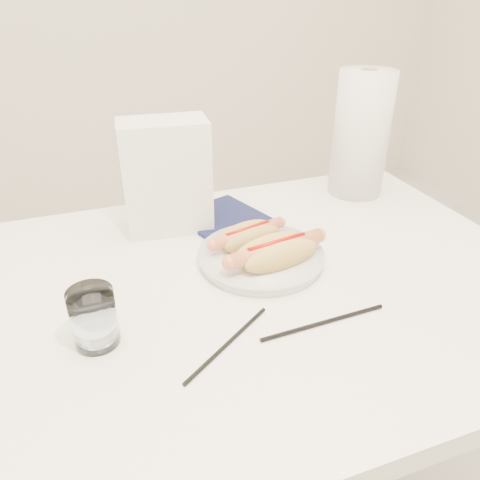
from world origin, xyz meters
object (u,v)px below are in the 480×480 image
object	(u,v)px
table	(227,310)
hotdog_left	(248,236)
water_glass	(94,317)
paper_towel_roll	(361,134)
hotdog_right	(276,252)
napkin_box	(166,177)
plate	(261,258)

from	to	relation	value
table	hotdog_left	distance (m)	0.15
water_glass	paper_towel_roll	size ratio (longest dim) A/B	0.31
hotdog_left	hotdog_right	distance (m)	0.08
table	paper_towel_roll	bearing A→B (deg)	32.50
table	hotdog_right	distance (m)	0.14
hotdog_left	napkin_box	distance (m)	0.22
plate	hotdog_left	bearing A→B (deg)	107.98
paper_towel_roll	table	bearing A→B (deg)	-147.50
table	paper_towel_roll	size ratio (longest dim) A/B	4.02
water_glass	plate	bearing A→B (deg)	21.41
hotdog_left	paper_towel_roll	distance (m)	0.43
napkin_box	paper_towel_roll	size ratio (longest dim) A/B	0.80
water_glass	paper_towel_roll	bearing A→B (deg)	28.07
table	hotdog_left	xyz separation A→B (m)	(0.07, 0.09, 0.10)
hotdog_left	hotdog_right	xyz separation A→B (m)	(0.02, -0.08, 0.00)
table	paper_towel_roll	world-z (taller)	paper_towel_roll
table	hotdog_left	size ratio (longest dim) A/B	7.43
hotdog_right	napkin_box	world-z (taller)	napkin_box
hotdog_left	napkin_box	size ratio (longest dim) A/B	0.68
paper_towel_roll	napkin_box	bearing A→B (deg)	-176.38
table	water_glass	xyz separation A→B (m)	(-0.23, -0.08, 0.11)
table	water_glass	world-z (taller)	water_glass
hotdog_right	water_glass	distance (m)	0.34
plate	hotdog_right	size ratio (longest dim) A/B	1.20
plate	hotdog_left	distance (m)	0.05
plate	water_glass	distance (m)	0.34
water_glass	paper_towel_roll	world-z (taller)	paper_towel_roll
hotdog_left	paper_towel_roll	xyz separation A→B (m)	(0.37, 0.19, 0.11)
hotdog_left	paper_towel_roll	size ratio (longest dim) A/B	0.54
plate	paper_towel_roll	xyz separation A→B (m)	(0.35, 0.23, 0.14)
table	water_glass	distance (m)	0.27
plate	hotdog_right	bearing A→B (deg)	-73.80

